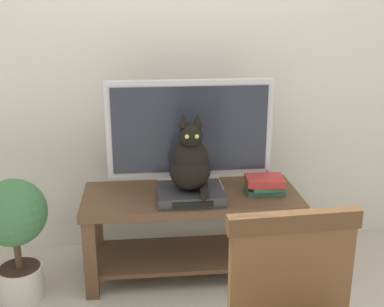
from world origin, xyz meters
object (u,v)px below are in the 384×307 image
at_px(media_box, 190,194).
at_px(potted_plant, 15,227).
at_px(tv_stand, 191,219).
at_px(tv, 190,133).
at_px(book_stack, 265,184).
at_px(cat, 190,162).

xyz_separation_m(media_box, potted_plant, (-0.93, -0.09, -0.11)).
height_order(tv_stand, potted_plant, potted_plant).
bearing_deg(potted_plant, media_box, 5.30).
height_order(tv_stand, tv, tv).
distance_m(tv, potted_plant, 1.06).
distance_m(tv_stand, potted_plant, 0.96).
bearing_deg(book_stack, tv, 167.84).
bearing_deg(cat, media_box, 94.77).
xyz_separation_m(tv, book_stack, (0.42, -0.09, -0.29)).
height_order(tv_stand, media_box, media_box).
bearing_deg(tv, potted_plant, -166.57).
relative_size(tv, media_box, 2.56).
height_order(media_box, potted_plant, potted_plant).
bearing_deg(tv, cat, -94.63).
bearing_deg(tv, media_box, -95.57).
height_order(tv_stand, book_stack, book_stack).
xyz_separation_m(tv, media_box, (-0.01, -0.14, -0.31)).
bearing_deg(cat, tv, 85.37).
relative_size(media_box, book_stack, 1.63).
relative_size(book_stack, potted_plant, 0.33).
distance_m(tv, media_box, 0.34).
bearing_deg(tv_stand, cat, -98.10).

